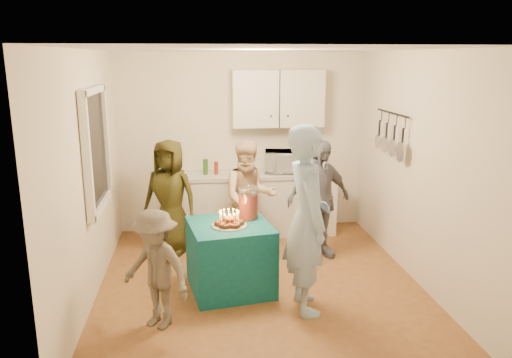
{
  "coord_description": "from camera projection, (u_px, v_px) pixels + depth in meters",
  "views": [
    {
      "loc": [
        -0.69,
        -5.2,
        2.52
      ],
      "look_at": [
        0.0,
        0.35,
        1.15
      ],
      "focal_mm": 35.0,
      "sensor_mm": 36.0,
      "label": 1
    }
  ],
  "objects": [
    {
      "name": "woman_back_center",
      "position": [
        249.0,
        198.0,
        6.47
      ],
      "size": [
        0.75,
        0.59,
        1.49
      ],
      "primitive_type": "imported",
      "rotation": [
        0.0,
        0.0,
        0.04
      ],
      "color": "tan",
      "rests_on": "floor"
    },
    {
      "name": "left_wall",
      "position": [
        88.0,
        178.0,
        5.17
      ],
      "size": [
        4.0,
        4.0,
        0.0
      ],
      "primitive_type": "plane",
      "color": "silver",
      "rests_on": "floor"
    },
    {
      "name": "back_wall",
      "position": [
        242.0,
        143.0,
        7.32
      ],
      "size": [
        3.6,
        3.6,
        0.0
      ],
      "primitive_type": "plane",
      "color": "silver",
      "rests_on": "floor"
    },
    {
      "name": "countertop",
      "position": [
        258.0,
        174.0,
        7.15
      ],
      "size": [
        2.24,
        0.62,
        0.05
      ],
      "primitive_type": "cube",
      "color": "beige",
      "rests_on": "counter"
    },
    {
      "name": "window_night",
      "position": [
        95.0,
        149.0,
        5.41
      ],
      "size": [
        0.04,
        1.0,
        1.2
      ],
      "primitive_type": "cube",
      "color": "black",
      "rests_on": "left_wall"
    },
    {
      "name": "microwave",
      "position": [
        284.0,
        161.0,
        7.15
      ],
      "size": [
        0.6,
        0.45,
        0.31
      ],
      "primitive_type": "imported",
      "rotation": [
        0.0,
        0.0,
        -0.14
      ],
      "color": "white",
      "rests_on": "countertop"
    },
    {
      "name": "woman_back_right",
      "position": [
        319.0,
        200.0,
        6.31
      ],
      "size": [
        0.97,
        0.65,
        1.53
      ],
      "primitive_type": "imported",
      "rotation": [
        0.0,
        0.0,
        0.33
      ],
      "color": "black",
      "rests_on": "floor"
    },
    {
      "name": "right_wall",
      "position": [
        418.0,
        169.0,
        5.61
      ],
      "size": [
        4.0,
        4.0,
        0.0
      ],
      "primitive_type": "plane",
      "color": "silver",
      "rests_on": "floor"
    },
    {
      "name": "counter",
      "position": [
        258.0,
        205.0,
        7.26
      ],
      "size": [
        2.2,
        0.58,
        0.86
      ],
      "primitive_type": "cube",
      "color": "white",
      "rests_on": "floor"
    },
    {
      "name": "party_table",
      "position": [
        230.0,
        257.0,
        5.49
      ],
      "size": [
        0.98,
        0.98,
        0.76
      ],
      "primitive_type": "cube",
      "rotation": [
        0.0,
        0.0,
        0.16
      ],
      "color": "#0E565F",
      "rests_on": "floor"
    },
    {
      "name": "child_near_left",
      "position": [
        156.0,
        269.0,
        4.68
      ],
      "size": [
        0.86,
        0.8,
        1.17
      ],
      "primitive_type": "imported",
      "rotation": [
        0.0,
        0.0,
        -0.66
      ],
      "color": "#524A41",
      "rests_on": "floor"
    },
    {
      "name": "donut_cake",
      "position": [
        229.0,
        218.0,
        5.32
      ],
      "size": [
        0.38,
        0.38,
        0.18
      ],
      "primitive_type": null,
      "color": "#381C0C",
      "rests_on": "party_table"
    },
    {
      "name": "man_birthday",
      "position": [
        307.0,
        220.0,
        4.94
      ],
      "size": [
        0.48,
        0.71,
        1.91
      ],
      "primitive_type": "imported",
      "rotation": [
        0.0,
        0.0,
        1.61
      ],
      "color": "#9DBFE5",
      "rests_on": "floor"
    },
    {
      "name": "woman_back_left",
      "position": [
        170.0,
        197.0,
        6.5
      ],
      "size": [
        0.86,
        0.72,
        1.5
      ],
      "primitive_type": "imported",
      "rotation": [
        0.0,
        0.0,
        -0.39
      ],
      "color": "#504C17",
      "rests_on": "floor"
    },
    {
      "name": "floor",
      "position": [
        260.0,
        284.0,
        5.7
      ],
      "size": [
        4.0,
        4.0,
        0.0
      ],
      "primitive_type": "plane",
      "color": "brown",
      "rests_on": "ground"
    },
    {
      "name": "upper_cabinet",
      "position": [
        278.0,
        98.0,
        7.08
      ],
      "size": [
        1.3,
        0.3,
        0.8
      ],
      "primitive_type": "cube",
      "color": "white",
      "rests_on": "back_wall"
    },
    {
      "name": "pot_rack",
      "position": [
        390.0,
        133.0,
        6.2
      ],
      "size": [
        0.12,
        1.0,
        0.6
      ],
      "primitive_type": "cube",
      "color": "black",
      "rests_on": "right_wall"
    },
    {
      "name": "punch_jar",
      "position": [
        248.0,
        204.0,
        5.57
      ],
      "size": [
        0.22,
        0.22,
        0.34
      ],
      "primitive_type": "cylinder",
      "color": "red",
      "rests_on": "party_table"
    },
    {
      "name": "ceiling",
      "position": [
        260.0,
        49.0,
        5.08
      ],
      "size": [
        4.0,
        4.0,
        0.0
      ],
      "primitive_type": "plane",
      "color": "white",
      "rests_on": "floor"
    }
  ]
}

